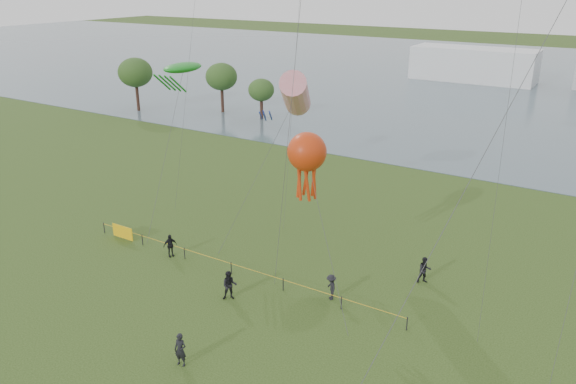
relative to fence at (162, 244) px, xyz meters
The scene contains 12 objects.
lake 87.80m from the fence, 81.90° to the left, with size 400.00×120.00×0.08m, color slate.
pavilion_left 81.96m from the fence, 89.75° to the left, with size 22.00×8.00×6.00m, color white.
trees 43.81m from the fence, 128.25° to the left, with size 22.27×10.22×7.54m.
fence is the anchor object (origin of this frame).
spectator_a 8.29m from the fence, 17.54° to the right, with size 0.89×0.70×1.84m, color black.
spectator_b 13.10m from the fence, ahead, with size 1.05×0.60×1.63m, color black.
spectator_c 1.09m from the fence, 12.00° to the right, with size 0.96×0.40×1.64m, color black.
spectator_f 12.94m from the fence, 42.32° to the right, with size 0.65×0.43×1.79m, color black.
spectator_g 18.06m from the fence, 17.77° to the left, with size 0.85×0.66×1.75m, color black.
kite_windsock 14.45m from the fence, 60.30° to the left, with size 4.34×10.20×12.16m.
kite_creature 14.41m from the fence, 118.44° to the left, with size 3.80×10.02×11.81m.
kite_octopus 13.52m from the fence, ahead, with size 6.03×4.95×9.80m.
Camera 1 is at (13.85, -12.51, 18.16)m, focal length 35.00 mm.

